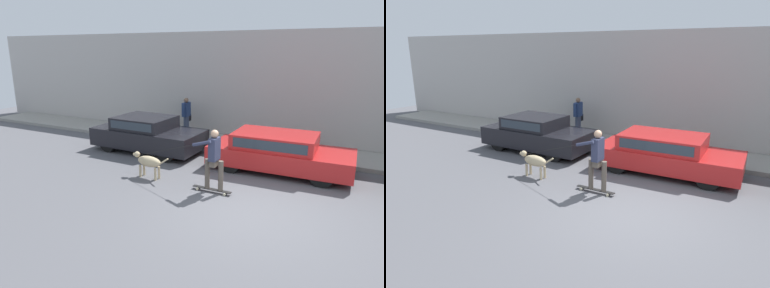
{
  "view_description": "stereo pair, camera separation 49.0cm",
  "coord_description": "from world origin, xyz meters",
  "views": [
    {
      "loc": [
        2.01,
        -6.87,
        3.53
      ],
      "look_at": [
        -2.24,
        1.45,
        0.95
      ],
      "focal_mm": 32.0,
      "sensor_mm": 36.0,
      "label": 1
    },
    {
      "loc": [
        2.45,
        -6.63,
        3.53
      ],
      "look_at": [
        -2.24,
        1.45,
        0.95
      ],
      "focal_mm": 32.0,
      "sensor_mm": 36.0,
      "label": 2
    }
  ],
  "objects": [
    {
      "name": "back_wall",
      "position": [
        0.0,
        6.15,
        2.12
      ],
      "size": [
        32.0,
        0.3,
        4.24
      ],
      "color": "#B2ADA8",
      "rests_on": "ground_plane"
    },
    {
      "name": "ground_plane",
      "position": [
        0.0,
        0.0,
        0.0
      ],
      "size": [
        36.0,
        36.0,
        0.0
      ],
      "primitive_type": "plane",
      "color": "#545459"
    },
    {
      "name": "pedestrian_with_bag",
      "position": [
        -4.5,
        5.36,
        0.96
      ],
      "size": [
        0.25,
        0.72,
        1.52
      ],
      "rotation": [
        0.0,
        0.0,
        0.07
      ],
      "color": "#3D4760",
      "rests_on": "sidewalk_curb"
    },
    {
      "name": "sidewalk_curb",
      "position": [
        0.0,
        5.0,
        0.07
      ],
      "size": [
        30.0,
        1.97,
        0.14
      ],
      "color": "gray",
      "rests_on": "ground_plane"
    },
    {
      "name": "parked_car_1",
      "position": [
        -0.14,
        3.0,
        0.58
      ],
      "size": [
        4.17,
        1.86,
        1.15
      ],
      "rotation": [
        0.0,
        0.0,
        0.02
      ],
      "color": "black",
      "rests_on": "ground_plane"
    },
    {
      "name": "dog",
      "position": [
        -3.27,
        0.74,
        0.47
      ],
      "size": [
        1.23,
        0.37,
        0.71
      ],
      "rotation": [
        0.0,
        0.0,
        3.06
      ],
      "color": "tan",
      "rests_on": "ground_plane"
    },
    {
      "name": "parked_car_0",
      "position": [
        -4.81,
        3.0,
        0.61
      ],
      "size": [
        3.95,
        1.89,
        1.24
      ],
      "rotation": [
        0.0,
        0.0,
        -0.01
      ],
      "color": "black",
      "rests_on": "ground_plane"
    },
    {
      "name": "skateboarder",
      "position": [
        -1.21,
        0.62,
        0.94
      ],
      "size": [
        2.97,
        0.53,
        1.65
      ],
      "rotation": [
        0.0,
        0.0,
        3.12
      ],
      "color": "beige",
      "rests_on": "ground_plane"
    }
  ]
}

